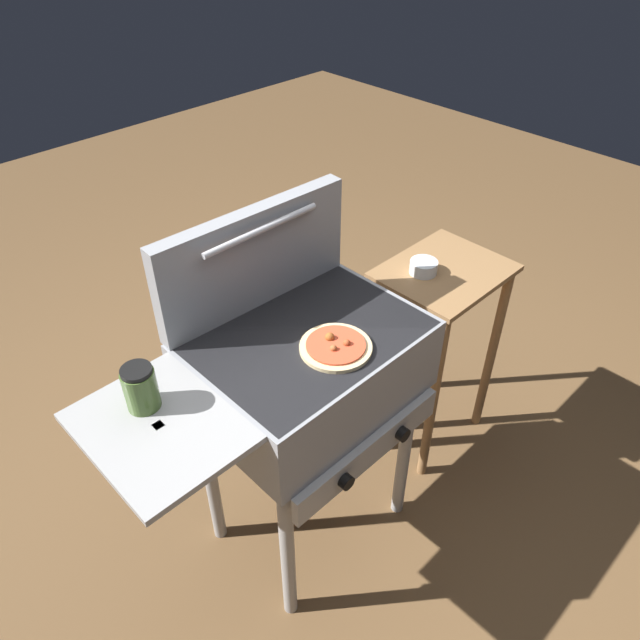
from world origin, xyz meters
The scene contains 7 objects.
ground_plane centered at (0.00, 0.00, 0.00)m, with size 8.00×8.00×0.00m, color brown.
grill centered at (-0.01, 0.00, 0.76)m, with size 0.96×0.53×0.90m.
grill_lid_open centered at (0.00, 0.21, 1.05)m, with size 0.63×0.09×0.30m.
pizza_pepperoni centered at (0.01, -0.10, 0.91)m, with size 0.20×0.20×0.03m.
sauce_jar centered at (-0.47, 0.08, 0.96)m, with size 0.08×0.08×0.12m.
prep_table centered at (0.66, 0.00, 0.57)m, with size 0.44×0.36×0.81m.
topping_bowl_near centered at (0.59, 0.04, 0.83)m, with size 0.10×0.10×0.04m.
Camera 1 is at (-0.87, -0.94, 1.96)m, focal length 33.64 mm.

